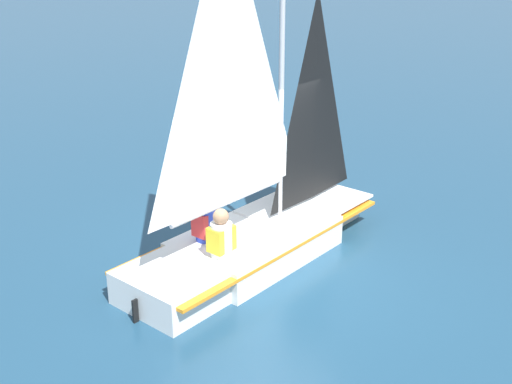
{
  "coord_description": "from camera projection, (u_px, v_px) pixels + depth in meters",
  "views": [
    {
      "loc": [
        1.93,
        8.55,
        4.52
      ],
      "look_at": [
        0.0,
        0.0,
        1.07
      ],
      "focal_mm": 45.0,
      "sensor_mm": 36.0,
      "label": 1
    }
  ],
  "objects": [
    {
      "name": "sailor_helm",
      "position": [
        206.0,
        229.0,
        9.24
      ],
      "size": [
        0.43,
        0.42,
        1.16
      ],
      "rotation": [
        0.0,
        0.0,
        3.79
      ],
      "color": "black",
      "rests_on": "ground_plane"
    },
    {
      "name": "sailor_crew",
      "position": [
        222.0,
        246.0,
        8.77
      ],
      "size": [
        0.43,
        0.42,
        1.16
      ],
      "rotation": [
        0.0,
        0.0,
        3.79
      ],
      "color": "black",
      "rests_on": "ground_plane"
    },
    {
      "name": "buoy_marker",
      "position": [
        234.0,
        104.0,
        17.96
      ],
      "size": [
        0.62,
        0.62,
        1.11
      ],
      "color": "red",
      "rests_on": "ground_plane"
    },
    {
      "name": "ground_plane",
      "position": [
        256.0,
        257.0,
        9.81
      ],
      "size": [
        260.0,
        260.0,
        0.0
      ],
      "primitive_type": "plane",
      "color": "navy"
    },
    {
      "name": "sailboat_main",
      "position": [
        255.0,
        214.0,
        9.52
      ],
      "size": [
        4.46,
        3.88,
        5.24
      ],
      "rotation": [
        0.0,
        0.0,
        3.79
      ],
      "color": "white",
      "rests_on": "ground_plane"
    }
  ]
}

